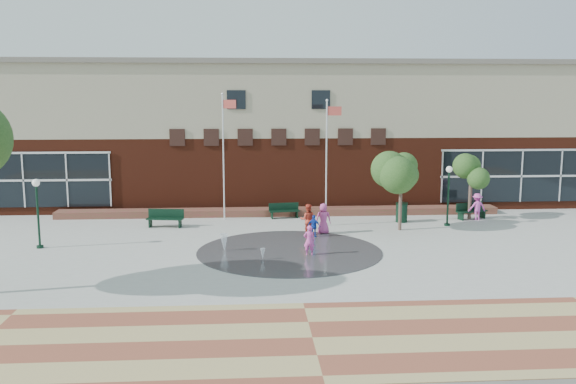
{
  "coord_description": "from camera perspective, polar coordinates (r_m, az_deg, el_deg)",
  "views": [
    {
      "loc": [
        -1.81,
        -23.83,
        6.99
      ],
      "look_at": [
        0.0,
        4.0,
        2.6
      ],
      "focal_mm": 38.0,
      "sensor_mm": 36.0,
      "label": 1
    }
  ],
  "objects": [
    {
      "name": "ground",
      "position": [
        24.9,
        0.6,
        -7.36
      ],
      "size": [
        120.0,
        120.0,
        0.0
      ],
      "primitive_type": "plane",
      "color": "#666056",
      "rests_on": "ground"
    },
    {
      "name": "water_jet_b",
      "position": [
        26.4,
        -2.38,
        -6.41
      ],
      "size": [
        0.22,
        0.22,
        0.49
      ],
      "primitive_type": "cone",
      "rotation": [
        3.14,
        0.0,
        0.0
      ],
      "color": "white",
      "rests_on": "ground"
    },
    {
      "name": "child_splash",
      "position": [
        27.0,
        2.0,
        -4.57
      ],
      "size": [
        0.5,
        0.33,
        1.37
      ],
      "primitive_type": "imported",
      "rotation": [
        0.0,
        0.0,
        3.15
      ],
      "color": "#ED50B7",
      "rests_on": "ground"
    },
    {
      "name": "tree_mid",
      "position": [
        32.19,
        10.56,
        1.93
      ],
      "size": [
        2.56,
        2.56,
        4.31
      ],
      "color": "#4A362D",
      "rests_on": "ground"
    },
    {
      "name": "child_blue",
      "position": [
        30.44,
        2.45,
        -3.23
      ],
      "size": [
        0.73,
        0.57,
        1.15
      ],
      "primitive_type": "imported",
      "rotation": [
        0.0,
        0.0,
        2.65
      ],
      "color": "#153AB4",
      "rests_on": "ground"
    },
    {
      "name": "lamp_left",
      "position": [
        30.27,
        -22.4,
        -1.18
      ],
      "size": [
        0.34,
        0.34,
        3.25
      ],
      "color": "black",
      "rests_on": "ground"
    },
    {
      "name": "adult_red",
      "position": [
        30.93,
        1.85,
        -2.6
      ],
      "size": [
        0.82,
        0.66,
        1.6
      ],
      "primitive_type": "imported",
      "rotation": [
        0.0,
        0.0,
        3.07
      ],
      "color": "#D0412D",
      "rests_on": "ground"
    },
    {
      "name": "trash_can",
      "position": [
        34.66,
        10.58,
        -1.89
      ],
      "size": [
        0.68,
        0.68,
        1.12
      ],
      "color": "black",
      "rests_on": "ground"
    },
    {
      "name": "bench_left",
      "position": [
        33.44,
        -11.41,
        -2.74
      ],
      "size": [
        2.02,
        0.83,
        0.98
      ],
      "rotation": [
        0.0,
        0.0,
        -0.15
      ],
      "color": "black",
      "rests_on": "ground"
    },
    {
      "name": "splash_pad",
      "position": [
        27.78,
        0.13,
        -5.62
      ],
      "size": [
        8.4,
        8.4,
        0.01
      ],
      "primitive_type": "cylinder",
      "color": "#383A3D",
      "rests_on": "ground"
    },
    {
      "name": "lamp_right",
      "position": [
        33.97,
        14.78,
        0.27
      ],
      "size": [
        0.35,
        0.35,
        3.29
      ],
      "color": "black",
      "rests_on": "ground"
    },
    {
      "name": "plaza_concrete",
      "position": [
        28.75,
        0.0,
        -5.12
      ],
      "size": [
        46.0,
        18.0,
        0.01
      ],
      "primitive_type": "cube",
      "color": "#A8A8A0",
      "rests_on": "ground"
    },
    {
      "name": "tree_small_right",
      "position": [
        36.04,
        16.78,
        1.81
      ],
      "size": [
        2.21,
        2.21,
        3.77
      ],
      "color": "#4A362D",
      "rests_on": "ground"
    },
    {
      "name": "flower_bed",
      "position": [
        36.15,
        -0.78,
        -2.2
      ],
      "size": [
        26.0,
        1.2,
        0.4
      ],
      "primitive_type": "cube",
      "color": "maroon",
      "rests_on": "ground"
    },
    {
      "name": "water_jet_a",
      "position": [
        28.02,
        -5.98,
        -5.55
      ],
      "size": [
        0.4,
        0.4,
        0.78
      ],
      "primitive_type": "cone",
      "rotation": [
        3.14,
        0.0,
        0.0
      ],
      "color": "white",
      "rests_on": "ground"
    },
    {
      "name": "paver_band",
      "position": [
        18.31,
        2.3,
        -13.49
      ],
      "size": [
        46.0,
        6.0,
        0.01
      ],
      "primitive_type": "cube",
      "color": "brown",
      "rests_on": "ground"
    },
    {
      "name": "library_building",
      "position": [
        41.41,
        -1.21,
        5.7
      ],
      "size": [
        44.4,
        10.4,
        9.2
      ],
      "color": "#582012",
      "rests_on": "ground"
    },
    {
      "name": "bench_mid",
      "position": [
        35.23,
        -0.35,
        -2.03
      ],
      "size": [
        1.81,
        0.73,
        0.88
      ],
      "rotation": [
        0.0,
        0.0,
        0.14
      ],
      "color": "black",
      "rests_on": "ground"
    },
    {
      "name": "bench_right",
      "position": [
        36.53,
        16.78,
        -1.99
      ],
      "size": [
        1.94,
        1.13,
        0.94
      ],
      "rotation": [
        0.0,
        0.0,
        0.35
      ],
      "color": "black",
      "rests_on": "ground"
    },
    {
      "name": "person_bench",
      "position": [
        36.26,
        17.27,
        -1.33
      ],
      "size": [
        1.05,
        0.66,
        1.55
      ],
      "primitive_type": "imported",
      "rotation": [
        0.0,
        0.0,
        3.23
      ],
      "color": "#EC53C5",
      "rests_on": "ground"
    },
    {
      "name": "flagpole_right",
      "position": [
        32.75,
        3.69,
        3.39
      ],
      "size": [
        0.84,
        0.18,
        6.85
      ],
      "rotation": [
        0.0,
        0.0,
        -0.13
      ],
      "color": "white",
      "rests_on": "ground"
    },
    {
      "name": "flagpole_left",
      "position": [
        34.51,
        -6.01,
        3.93
      ],
      "size": [
        0.82,
        0.29,
        7.19
      ],
      "rotation": [
        0.0,
        0.0,
        -0.27
      ],
      "color": "white",
      "rests_on": "ground"
    },
    {
      "name": "adult_pink",
      "position": [
        31.24,
        3.33,
        -2.51
      ],
      "size": [
        0.81,
        0.56,
        1.59
      ],
      "primitive_type": "imported",
      "rotation": [
        0.0,
        0.0,
        3.07
      ],
      "color": "#C84793",
      "rests_on": "ground"
    }
  ]
}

